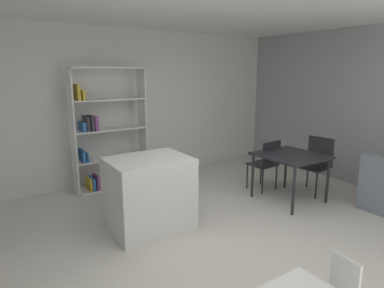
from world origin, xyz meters
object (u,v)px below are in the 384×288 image
(open_bookshelf, at_px, (103,132))
(dining_chair_far, at_px, (267,161))
(kitchen_island, at_px, (149,193))
(dining_table, at_px, (290,160))
(dining_chair_window_side, at_px, (316,160))

(open_bookshelf, distance_m, dining_chair_far, 2.82)
(kitchen_island, xyz_separation_m, dining_table, (2.26, -0.37, 0.20))
(dining_chair_window_side, bearing_deg, dining_chair_far, -132.96)
(kitchen_island, xyz_separation_m, dining_chair_window_side, (2.94, -0.36, 0.08))
(dining_chair_window_side, relative_size, dining_chair_far, 1.06)
(dining_table, bearing_deg, dining_chair_far, 89.34)
(kitchen_island, relative_size, dining_chair_window_side, 1.08)
(open_bookshelf, relative_size, dining_table, 2.20)
(dining_chair_far, bearing_deg, kitchen_island, -0.27)
(dining_chair_far, bearing_deg, open_bookshelf, -39.69)
(dining_chair_window_side, xyz_separation_m, dining_chair_far, (-0.67, 0.49, -0.02))
(dining_chair_window_side, bearing_deg, kitchen_island, -103.69)
(kitchen_island, xyz_separation_m, dining_chair_far, (2.27, 0.13, 0.06))
(dining_table, height_order, dining_chair_far, dining_chair_far)
(dining_table, relative_size, dining_chair_far, 1.08)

